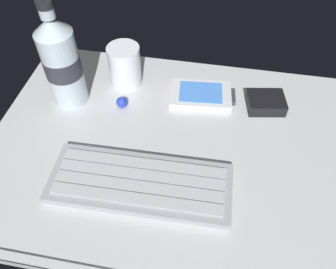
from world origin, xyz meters
TOP-DOWN VIEW (x-y plane):
  - ground_plane at (0.00, -0.23)cm, footprint 64.00×48.00cm
  - keyboard at (-2.86, -8.92)cm, footprint 29.27×11.72cm
  - handheld_device at (4.33, 13.18)cm, footprint 13.30×8.73cm
  - juice_cup at (-11.49, 15.04)cm, footprint 6.40×6.40cm
  - water_bottle at (-20.93, 8.35)cm, footprint 6.73×6.73cm
  - charger_block at (16.78, 12.77)cm, footprint 7.86×6.73cm
  - trackball_mouse at (-10.51, 7.98)cm, footprint 2.20×2.20cm

SIDE VIEW (x-z plane):
  - ground_plane at x=0.00cm, z-range -2.39..0.41cm
  - handheld_device at x=4.33cm, z-range -0.02..1.48cm
  - keyboard at x=-2.86cm, z-range -0.04..1.66cm
  - trackball_mouse at x=-10.51cm, z-range 0.00..2.20cm
  - charger_block at x=16.78cm, z-range 0.00..2.40cm
  - juice_cup at x=-11.49cm, z-range -0.34..8.16cm
  - water_bottle at x=-20.93cm, z-range -1.39..19.41cm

